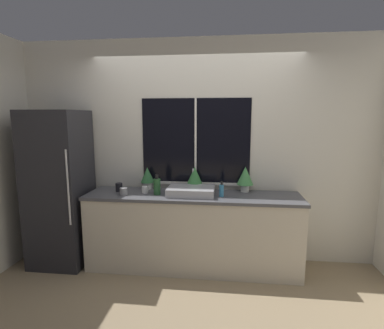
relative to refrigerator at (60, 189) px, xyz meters
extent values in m
plane|color=#937F60|center=(1.60, -0.24, -0.93)|extent=(14.00, 14.00, 0.00)
cube|color=silver|center=(1.60, 0.39, 0.42)|extent=(8.00, 0.06, 2.70)
cube|color=black|center=(1.60, 0.35, 0.56)|extent=(1.32, 0.01, 1.03)
cube|color=silver|center=(1.60, 0.35, 0.56)|extent=(0.02, 0.01, 1.03)
cube|color=silver|center=(1.60, 0.35, 0.03)|extent=(1.38, 0.04, 0.03)
cube|color=silver|center=(-0.60, 1.26, 0.42)|extent=(0.06, 7.00, 2.70)
cube|color=silver|center=(3.80, 1.26, 0.42)|extent=(0.06, 7.00, 2.70)
cube|color=beige|center=(1.60, 0.04, -0.50)|extent=(2.45, 0.56, 0.86)
cube|color=#4C4C51|center=(1.60, 0.04, -0.05)|extent=(2.47, 0.58, 0.03)
cube|color=#232328|center=(0.00, 0.00, 0.00)|extent=(0.64, 0.61, 1.85)
cylinder|color=silver|center=(0.29, -0.32, 0.09)|extent=(0.02, 0.02, 0.83)
cube|color=#ADADB2|center=(1.58, 0.03, 0.01)|extent=(0.53, 0.37, 0.09)
cylinder|color=#B7B7BC|center=(1.58, 0.24, -0.02)|extent=(0.04, 0.04, 0.03)
cylinder|color=#B7B7BC|center=(1.58, 0.24, 0.11)|extent=(0.02, 0.02, 0.24)
cylinder|color=white|center=(1.01, 0.25, 0.01)|extent=(0.11, 0.11, 0.08)
cone|color=#2D6638|center=(1.01, 0.25, 0.14)|extent=(0.17, 0.17, 0.19)
cylinder|color=white|center=(1.60, 0.25, 0.01)|extent=(0.09, 0.09, 0.09)
cone|color=#387A3D|center=(1.60, 0.25, 0.15)|extent=(0.18, 0.18, 0.20)
cylinder|color=white|center=(2.21, 0.25, 0.01)|extent=(0.10, 0.10, 0.09)
cone|color=#478E4C|center=(2.21, 0.25, 0.16)|extent=(0.19, 0.19, 0.21)
cylinder|color=teal|center=(1.93, -0.01, 0.03)|extent=(0.05, 0.05, 0.14)
cylinder|color=black|center=(1.93, -0.01, 0.12)|extent=(0.02, 0.02, 0.04)
cylinder|color=#235128|center=(1.19, 0.00, 0.06)|extent=(0.08, 0.08, 0.18)
cylinder|color=black|center=(1.19, 0.00, 0.17)|extent=(0.04, 0.04, 0.05)
cylinder|color=gray|center=(0.82, -0.06, 0.01)|extent=(0.09, 0.09, 0.08)
cylinder|color=white|center=(1.04, 0.05, 0.00)|extent=(0.08, 0.08, 0.08)
cylinder|color=black|center=(0.71, 0.08, 0.02)|extent=(0.08, 0.08, 0.10)
camera|label=1|loc=(1.98, -3.28, 0.85)|focal=28.00mm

